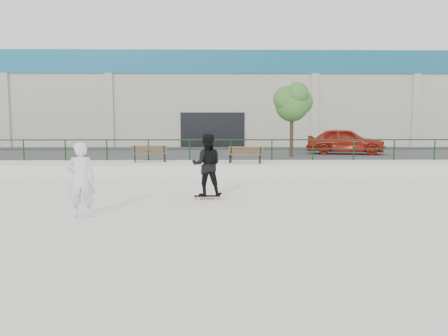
{
  "coord_description": "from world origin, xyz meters",
  "views": [
    {
      "loc": [
        0.3,
        -10.37,
        2.2
      ],
      "look_at": [
        0.51,
        2.0,
        0.99
      ],
      "focal_mm": 35.0,
      "sensor_mm": 36.0,
      "label": 1
    }
  ],
  "objects_px": {
    "tree": "(293,101)",
    "standing_skater": "(207,165)",
    "skateboard": "(207,196)",
    "bench_right": "(245,155)",
    "seated_skater": "(81,180)",
    "red_car": "(345,141)",
    "bench_left": "(150,154)"
  },
  "relations": [
    {
      "from": "skateboard",
      "to": "seated_skater",
      "type": "xyz_separation_m",
      "value": [
        -2.96,
        -2.57,
        0.83
      ]
    },
    {
      "from": "red_car",
      "to": "skateboard",
      "type": "height_order",
      "value": "red_car"
    },
    {
      "from": "bench_right",
      "to": "red_car",
      "type": "distance_m",
      "value": 8.73
    },
    {
      "from": "bench_left",
      "to": "tree",
      "type": "distance_m",
      "value": 8.31
    },
    {
      "from": "seated_skater",
      "to": "tree",
      "type": "bearing_deg",
      "value": -129.61
    },
    {
      "from": "bench_left",
      "to": "bench_right",
      "type": "distance_m",
      "value": 4.49
    },
    {
      "from": "bench_right",
      "to": "standing_skater",
      "type": "distance_m",
      "value": 6.93
    },
    {
      "from": "tree",
      "to": "standing_skater",
      "type": "distance_m",
      "value": 11.75
    },
    {
      "from": "tree",
      "to": "skateboard",
      "type": "xyz_separation_m",
      "value": [
        -4.38,
        -10.62,
        -3.41
      ]
    },
    {
      "from": "skateboard",
      "to": "tree",
      "type": "bearing_deg",
      "value": 64.13
    },
    {
      "from": "red_car",
      "to": "skateboard",
      "type": "xyz_separation_m",
      "value": [
        -7.93,
        -12.75,
        -1.19
      ]
    },
    {
      "from": "bench_left",
      "to": "bench_right",
      "type": "xyz_separation_m",
      "value": [
        4.43,
        -0.7,
        -0.0
      ]
    },
    {
      "from": "tree",
      "to": "red_car",
      "type": "bearing_deg",
      "value": 31.01
    },
    {
      "from": "tree",
      "to": "seated_skater",
      "type": "relative_size",
      "value": 2.2
    },
    {
      "from": "bench_right",
      "to": "skateboard",
      "type": "xyz_separation_m",
      "value": [
        -1.6,
        -6.74,
        -0.8
      ]
    },
    {
      "from": "bench_left",
      "to": "standing_skater",
      "type": "bearing_deg",
      "value": -80.29
    },
    {
      "from": "tree",
      "to": "skateboard",
      "type": "distance_m",
      "value": 11.98
    },
    {
      "from": "bench_left",
      "to": "skateboard",
      "type": "relative_size",
      "value": 2.15
    },
    {
      "from": "bench_left",
      "to": "red_car",
      "type": "relative_size",
      "value": 0.38
    },
    {
      "from": "bench_right",
      "to": "standing_skater",
      "type": "xyz_separation_m",
      "value": [
        -1.6,
        -6.74,
        0.15
      ]
    },
    {
      "from": "standing_skater",
      "to": "bench_left",
      "type": "bearing_deg",
      "value": -68.44
    },
    {
      "from": "bench_right",
      "to": "bench_left",
      "type": "bearing_deg",
      "value": -176.97
    },
    {
      "from": "skateboard",
      "to": "standing_skater",
      "type": "bearing_deg",
      "value": -3.43
    },
    {
      "from": "skateboard",
      "to": "seated_skater",
      "type": "height_order",
      "value": "seated_skater"
    },
    {
      "from": "red_car",
      "to": "seated_skater",
      "type": "relative_size",
      "value": 2.49
    },
    {
      "from": "bench_left",
      "to": "red_car",
      "type": "height_order",
      "value": "red_car"
    },
    {
      "from": "bench_right",
      "to": "standing_skater",
      "type": "height_order",
      "value": "standing_skater"
    },
    {
      "from": "bench_right",
      "to": "tree",
      "type": "height_order",
      "value": "tree"
    },
    {
      "from": "bench_right",
      "to": "seated_skater",
      "type": "height_order",
      "value": "seated_skater"
    },
    {
      "from": "bench_right",
      "to": "red_car",
      "type": "height_order",
      "value": "red_car"
    },
    {
      "from": "tree",
      "to": "seated_skater",
      "type": "height_order",
      "value": "tree"
    },
    {
      "from": "bench_right",
      "to": "tree",
      "type": "distance_m",
      "value": 5.44
    }
  ]
}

